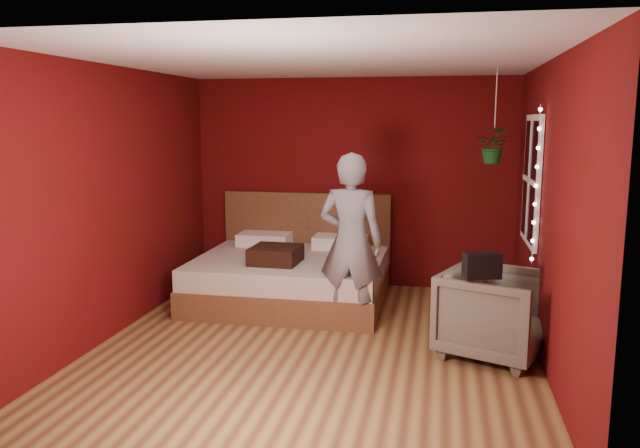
{
  "coord_description": "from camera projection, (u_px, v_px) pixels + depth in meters",
  "views": [
    {
      "loc": [
        1.12,
        -5.48,
        2.09
      ],
      "look_at": [
        -0.05,
        0.4,
        1.08
      ],
      "focal_mm": 35.0,
      "sensor_mm": 36.0,
      "label": 1
    }
  ],
  "objects": [
    {
      "name": "person",
      "position": [
        351.0,
        243.0,
        6.15
      ],
      "size": [
        0.69,
        0.49,
        1.78
      ],
      "primitive_type": "imported",
      "rotation": [
        0.0,
        0.0,
        3.03
      ],
      "color": "gray",
      "rests_on": "ground"
    },
    {
      "name": "throw_pillow",
      "position": [
        276.0,
        255.0,
        6.82
      ],
      "size": [
        0.53,
        0.53,
        0.18
      ],
      "primitive_type": "cube",
      "rotation": [
        0.0,
        0.0,
        -0.04
      ],
      "color": "black",
      "rests_on": "bed"
    },
    {
      "name": "hanging_plant",
      "position": [
        494.0,
        146.0,
        6.39
      ],
      "size": [
        0.42,
        0.4,
        0.96
      ],
      "color": "silver",
      "rests_on": "room_walls"
    },
    {
      "name": "floor",
      "position": [
        317.0,
        344.0,
        5.86
      ],
      "size": [
        4.5,
        4.5,
        0.0
      ],
      "primitive_type": "plane",
      "color": "olive",
      "rests_on": "ground"
    },
    {
      "name": "armchair",
      "position": [
        494.0,
        314.0,
        5.51
      ],
      "size": [
        1.11,
        1.1,
        0.78
      ],
      "primitive_type": "imported",
      "rotation": [
        0.0,
        0.0,
        1.19
      ],
      "color": "#625F4E",
      "rests_on": "ground"
    },
    {
      "name": "handbag",
      "position": [
        482.0,
        265.0,
        5.18
      ],
      "size": [
        0.33,
        0.23,
        0.21
      ],
      "primitive_type": "cube",
      "rotation": [
        0.0,
        0.0,
        0.29
      ],
      "color": "black",
      "rests_on": "armchair"
    },
    {
      "name": "bed",
      "position": [
        293.0,
        274.0,
        7.27
      ],
      "size": [
        2.13,
        1.81,
        1.17
      ],
      "color": "brown",
      "rests_on": "ground"
    },
    {
      "name": "window",
      "position": [
        531.0,
        180.0,
        6.11
      ],
      "size": [
        0.05,
        0.97,
        1.27
      ],
      "color": "white",
      "rests_on": "room_walls"
    },
    {
      "name": "room_walls",
      "position": [
        317.0,
        166.0,
        5.58
      ],
      "size": [
        4.04,
        4.54,
        2.62
      ],
      "color": "#5B0910",
      "rests_on": "ground"
    },
    {
      "name": "fairy_lights",
      "position": [
        536.0,
        186.0,
        5.6
      ],
      "size": [
        0.04,
        0.04,
        1.45
      ],
      "color": "silver",
      "rests_on": "room_walls"
    }
  ]
}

